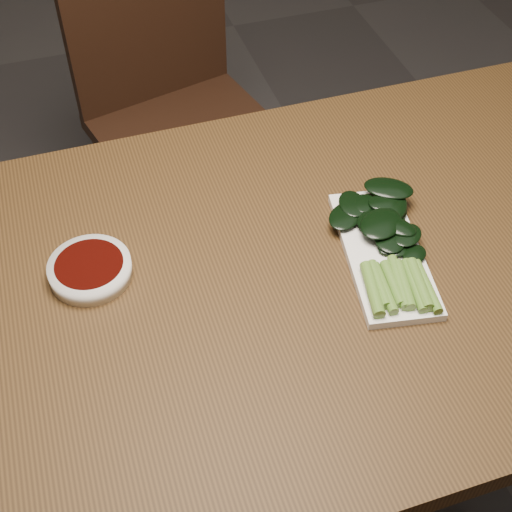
% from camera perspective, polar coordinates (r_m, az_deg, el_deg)
% --- Properties ---
extents(ground, '(6.00, 6.00, 0.00)m').
position_cam_1_polar(ground, '(1.72, -0.11, -18.28)').
color(ground, '#333030').
rests_on(ground, ground).
extents(table, '(1.40, 0.80, 0.75)m').
position_cam_1_polar(table, '(1.14, -0.15, -4.07)').
color(table, '#422A12').
rests_on(table, ground).
extents(chair_far, '(0.52, 0.52, 0.89)m').
position_cam_1_polar(chair_far, '(1.88, -6.47, 11.93)').
color(chair_far, black).
rests_on(chair_far, ground).
extents(sauce_bowl, '(0.13, 0.13, 0.03)m').
position_cam_1_polar(sauce_bowl, '(1.11, -13.13, -1.04)').
color(sauce_bowl, white).
rests_on(sauce_bowl, table).
extents(serving_plate, '(0.16, 0.29, 0.01)m').
position_cam_1_polar(serving_plate, '(1.13, 10.14, 0.21)').
color(serving_plate, white).
rests_on(serving_plate, table).
extents(gai_lan, '(0.18, 0.29, 0.03)m').
position_cam_1_polar(gai_lan, '(1.13, 10.52, 1.56)').
color(gai_lan, olive).
rests_on(gai_lan, serving_plate).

